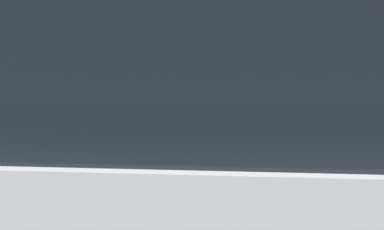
{
  "coord_description": "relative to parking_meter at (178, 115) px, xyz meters",
  "views": [
    {
      "loc": [
        0.76,
        -3.6,
        1.3
      ],
      "look_at": [
        -0.19,
        0.35,
        1.19
      ],
      "focal_mm": 63.94,
      "sensor_mm": 36.0,
      "label": 1
    }
  ],
  "objects": [
    {
      "name": "parking_meter",
      "position": [
        0.0,
        0.0,
        0.0
      ],
      "size": [
        0.17,
        0.18,
        1.44
      ],
      "rotation": [
        0.0,
        0.0,
        3.08
      ],
      "color": "slate",
      "rests_on": "sidewalk_curb"
    },
    {
      "name": "background_railing",
      "position": [
        0.28,
        2.68,
        -0.26
      ],
      "size": [
        24.06,
        0.06,
        1.08
      ],
      "color": "gray",
      "rests_on": "sidewalk_curb"
    },
    {
      "name": "pedestrian_at_meter",
      "position": [
        0.45,
        0.0,
        -0.06
      ],
      "size": [
        0.62,
        0.55,
        1.72
      ],
      "rotation": [
        0.0,
        0.0,
        -3.07
      ],
      "color": "#1E233F",
      "rests_on": "sidewalk_curb"
    },
    {
      "name": "backdrop_wall",
      "position": [
        0.28,
        5.65,
        0.45
      ],
      "size": [
        32.0,
        0.5,
        3.28
      ],
      "primitive_type": "cube",
      "color": "brown",
      "rests_on": "ground"
    }
  ]
}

